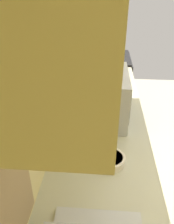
{
  "coord_description": "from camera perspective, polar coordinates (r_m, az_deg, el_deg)",
  "views": [
    {
      "loc": [
        -1.57,
        1.25,
        1.82
      ],
      "look_at": [
        -0.63,
        1.33,
        1.26
      ],
      "focal_mm": 36.89,
      "sensor_mm": 36.0,
      "label": 1
    }
  ],
  "objects": [
    {
      "name": "wall_back",
      "position": [
        1.67,
        -8.26,
        15.29
      ],
      "size": [
        3.77,
        0.12,
        2.77
      ],
      "primitive_type": "cube",
      "color": "#DECA7E",
      "rests_on": "ground_plane"
    },
    {
      "name": "kettle",
      "position": [
        2.44,
        5.64,
        10.34
      ],
      "size": [
        0.2,
        0.14,
        0.17
      ],
      "color": "red",
      "rests_on": "counter_run"
    },
    {
      "name": "window_back_wall",
      "position": [
        0.76,
        -20.84,
        -19.25
      ],
      "size": [
        0.42,
        0.02,
        0.57
      ],
      "color": "#997A4C"
    },
    {
      "name": "counter_run",
      "position": [
        1.8,
        3.1,
        -18.63
      ],
      "size": [
        2.85,
        0.62,
        0.91
      ],
      "color": "tan",
      "rests_on": "ground_plane"
    },
    {
      "name": "microwave",
      "position": [
        1.67,
        3.45,
        4.18
      ],
      "size": [
        0.51,
        0.39,
        0.34
      ],
      "color": "#B7BABF",
      "rests_on": "counter_run"
    },
    {
      "name": "bowl",
      "position": [
        1.33,
        5.76,
        -11.55
      ],
      "size": [
        0.17,
        0.17,
        0.04
      ],
      "color": "silver",
      "rests_on": "counter_run"
    },
    {
      "name": "oven_range",
      "position": [
        3.24,
        4.5,
        5.85
      ],
      "size": [
        0.69,
        0.64,
        1.09
      ],
      "color": "black",
      "rests_on": "ground_plane"
    }
  ]
}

